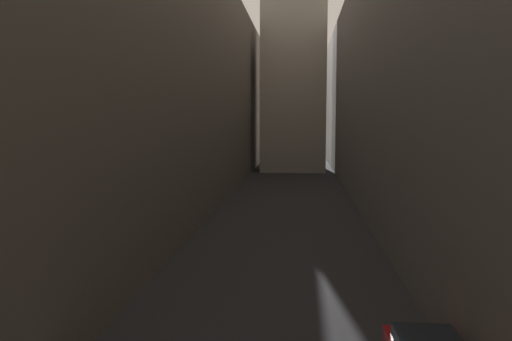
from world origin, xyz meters
TOP-DOWN VIEW (x-y plane):
  - ground_plane at (0.00, 48.00)m, footprint 264.00×264.00m
  - building_block_left at (-12.04, 50.00)m, footprint 13.09×108.00m
  - building_block_right at (11.55, 50.00)m, footprint 12.10×108.00m

SIDE VIEW (x-z plane):
  - ground_plane at x=0.00m, z-range 0.00..0.00m
  - building_block_right at x=11.55m, z-range 0.00..19.45m
  - building_block_left at x=-12.04m, z-range 0.00..19.90m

